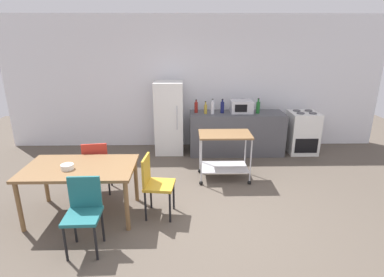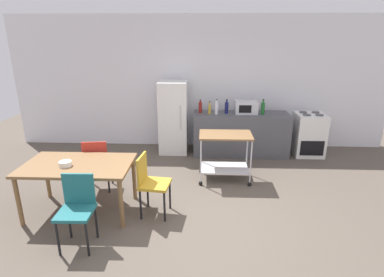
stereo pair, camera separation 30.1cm
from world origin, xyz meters
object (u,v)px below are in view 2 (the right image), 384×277
Objects in this scene: stove_oven at (309,134)px; dining_table at (78,169)px; bottle_olive_oil at (263,108)px; bottle_sesame_oil at (210,109)px; fruit_bowl at (65,164)px; kitchen_cart at (225,149)px; bottle_soy_sauce at (227,108)px; bottle_sparkling_water at (216,108)px; chair_mustard at (150,181)px; refrigerator at (173,117)px; chair_teal at (77,206)px; microwave at (246,107)px; chair_red at (97,161)px; bottle_vinegar at (200,107)px.

dining_table is at bearing -148.54° from stove_oven.
stove_oven is at bearing 3.06° from bottle_olive_oil.
bottle_sesame_oil is (-2.13, -0.07, 0.55)m from stove_oven.
bottle_sesame_oil is 3.19m from fruit_bowl.
kitchen_cart is 3.07× the size of bottle_soy_sauce.
chair_mustard is at bearing -112.78° from bottle_sparkling_water.
refrigerator is at bearing 126.72° from kitchen_cart.
chair_teal reaches higher than dining_table.
fruit_bowl is at bearing -131.48° from bottle_sparkling_water.
bottle_sparkling_water is at bearing -169.38° from microwave.
chair_teal reaches higher than kitchen_cart.
chair_teal is 3.77m from bottle_soy_sauce.
bottle_sparkling_water is (1.98, 1.70, 0.52)m from chair_red.
bottle_sesame_oil is 0.83× the size of bottle_olive_oil.
bottle_vinegar is (1.42, 3.21, 0.50)m from chair_teal.
chair_red is (0.04, 0.64, -0.15)m from dining_table.
bottle_vinegar reaches higher than kitchen_cart.
stove_oven is at bearing -43.79° from chair_mustard.
bottle_sesame_oil reaches higher than chair_red.
chair_mustard is 3.16m from bottle_olive_oil.
refrigerator is at bearing 4.70° from chair_mustard.
refrigerator is at bearing 64.77° from fruit_bowl.
bottle_vinegar is at bearing 158.29° from bottle_sparkling_water.
bottle_soy_sauce is 0.94× the size of bottle_olive_oil.
chair_teal is at bearing -135.06° from kitchen_cart.
bottle_olive_oil is 1.87× the size of fruit_bowl.
bottle_vinegar is 0.96m from microwave.
bottle_olive_oil is at bearing 0.79° from bottle_sesame_oil.
stove_oven reaches higher than fruit_bowl.
bottle_soy_sauce is at bearing -148.15° from chair_red.
bottle_olive_oil is (1.96, 2.42, 0.51)m from chair_mustard.
dining_table is 3.33m from bottle_soy_sauce.
refrigerator is (0.84, 3.26, 0.26)m from chair_teal.
bottle_soy_sauce is at bearing 23.99° from bottle_sparkling_water.
bottle_olive_oil is at bearing -156.70° from chair_red.
chair_red reaches higher than dining_table.
stove_oven reaches higher than chair_red.
stove_oven is (4.00, 2.45, -0.22)m from dining_table.
stove_oven reaches higher than chair_mustard.
kitchen_cart is (2.10, 0.50, 0.05)m from chair_red.
bottle_sparkling_water reaches higher than bottle_soy_sauce.
bottle_vinegar reaches higher than fruit_bowl.
bottle_olive_oil is (0.34, -0.07, -0.00)m from microwave.
microwave reaches higher than chair_red.
fruit_bowl is at bearing -148.46° from stove_oven.
stove_oven is at bearing -0.72° from bottle_vinegar.
bottle_vinegar is 0.60× the size of microwave.
bottle_olive_oil is at bearing 47.40° from chair_teal.
chair_teal is 1.39m from chair_red.
dining_table is at bearing -124.17° from bottle_vinegar.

